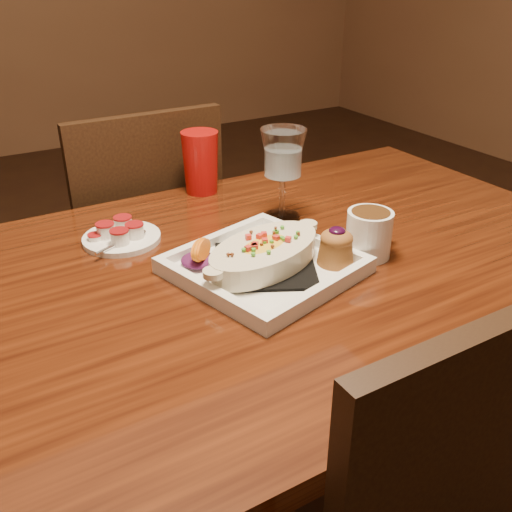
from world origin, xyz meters
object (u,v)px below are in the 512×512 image
plate (269,258)px  goblet (283,158)px  red_tumbler (201,162)px  chair_far (142,251)px  saucer (121,236)px  table (251,312)px  coffee_mug (370,232)px

plate → goblet: 0.26m
goblet → red_tumbler: bearing=107.8°
red_tumbler → chair_far: bearing=112.2°
red_tumbler → plate: bearing=-99.3°
plate → red_tumbler: red_tumbler is taller
red_tumbler → saucer: bearing=-147.1°
chair_far → saucer: (-0.17, -0.40, 0.26)m
chair_far → plate: (0.02, -0.66, 0.27)m
goblet → saucer: goblet is taller
table → goblet: (0.17, 0.16, 0.24)m
table → plate: plate is taller
table → goblet: size_ratio=7.45×
table → plate: bearing=-50.7°
coffee_mug → saucer: (-0.39, 0.30, -0.04)m
goblet → red_tumbler: (-0.08, 0.24, -0.07)m
plate → red_tumbler: size_ratio=2.37×
plate → red_tumbler: (0.07, 0.43, 0.04)m
table → coffee_mug: 0.28m
chair_far → plate: 0.71m
saucer → red_tumbler: bearing=32.9°
coffee_mug → chair_far: bearing=92.8°
chair_far → coffee_mug: size_ratio=7.65×
chair_far → saucer: size_ratio=5.92×
plate → saucer: 0.32m
goblet → saucer: 0.37m
table → plate: size_ratio=4.24×
plate → table: bearing=114.6°
chair_far → red_tumbler: 0.40m
table → saucer: (-0.17, 0.23, 0.11)m
table → red_tumbler: red_tumbler is taller
saucer → goblet: bearing=-12.0°
red_tumbler → table: bearing=-103.2°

